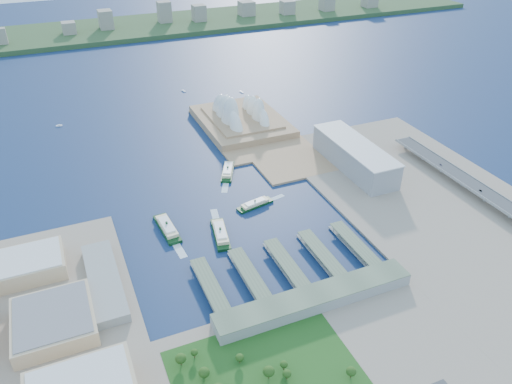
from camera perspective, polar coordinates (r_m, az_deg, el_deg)
name	(u,v)px	position (r m, az deg, el deg)	size (l,w,h in m)	color
ground	(247,232)	(579.95, -1.08, -4.60)	(3000.00, 3000.00, 0.00)	#0E2244
west_land	(15,371)	(481.32, -25.86, -17.93)	(220.00, 390.00, 3.00)	gray
south_land	(342,370)	(444.53, 9.80, -19.38)	(720.00, 180.00, 3.00)	gray
east_land	(441,208)	(659.49, 20.38, -1.72)	(240.00, 500.00, 3.00)	gray
peninsula	(248,129)	(822.58, -0.97, 7.23)	(135.00, 220.00, 3.00)	#A17C58
far_shore	(109,30)	(1463.23, -16.42, 17.32)	(2200.00, 260.00, 12.00)	#2D4926
opera_house	(241,107)	(826.63, -1.68, 9.66)	(134.00, 180.00, 58.00)	white
toaster_building	(354,156)	(709.62, 11.18, 4.06)	(45.00, 155.00, 35.00)	gray
expressway	(485,197)	(689.51, 24.75, -0.50)	(26.00, 340.00, 11.85)	gray
west_buildings	(10,329)	(495.74, -26.32, -13.82)	(200.00, 280.00, 27.00)	#A77953
ferry_wharves	(286,265)	(528.08, 3.44, -8.30)	(184.00, 90.00, 9.30)	#526149
terminal_building	(315,299)	(486.78, 6.73, -12.03)	(200.00, 28.00, 12.00)	gray
park	(266,367)	(428.22, 1.19, -19.38)	(150.00, 110.00, 16.00)	#194714
far_skyline	(109,19)	(1436.42, -16.50, 18.44)	(1900.00, 140.00, 55.00)	gray
ferry_a	(167,226)	(588.88, -10.15, -3.84)	(15.66, 61.54, 11.64)	black
ferry_b	(228,169)	(694.55, -3.24, 2.59)	(14.48, 56.88, 10.76)	black
ferry_c	(220,232)	(572.43, -4.10, -4.54)	(15.29, 60.05, 11.35)	black
ferry_d	(255,203)	(622.13, -0.11, -1.26)	(12.36, 48.56, 9.18)	black
boat_b	(59,125)	(896.62, -21.58, 7.08)	(3.48, 9.94, 2.68)	white
boat_c	(241,92)	(980.11, -1.68, 11.38)	(3.17, 10.88, 2.45)	white
boat_e	(184,91)	(994.23, -8.26, 11.38)	(3.51, 11.05, 2.71)	white
car_b	(480,190)	(687.11, 24.27, 0.16)	(1.38, 3.95, 1.30)	slate
car_c	(441,165)	(730.02, 20.37, 2.94)	(1.69, 4.17, 1.21)	slate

